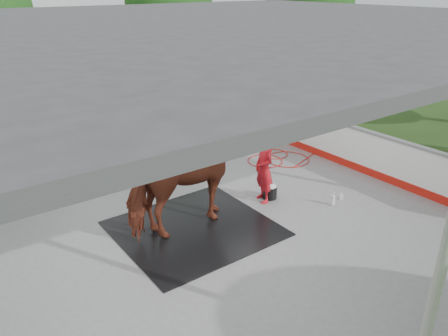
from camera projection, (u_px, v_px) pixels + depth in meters
ground at (214, 221)px, 9.26m from camera, size 100.00×100.00×0.00m
concrete_slab at (214, 220)px, 9.25m from camera, size 12.00×10.00×0.05m
pavilion_structure at (212, 25)px, 7.70m from camera, size 12.60×10.60×4.05m
dasher_board at (356, 149)px, 11.54m from camera, size 0.16×8.00×1.15m
tree_belt at (198, 31)px, 8.60m from camera, size 28.00×28.00×5.80m
rubber_mat at (194, 228)px, 8.87m from camera, size 2.98×2.79×0.02m
horse at (193, 179)px, 8.43m from camera, size 2.67×1.35×2.20m
handler at (264, 168)px, 9.71m from camera, size 0.52×0.66×1.61m
wash_bucket at (270, 192)px, 10.08m from camera, size 0.33×0.33×0.31m
soap_bottle_a at (333, 198)px, 9.75m from camera, size 0.16×0.16×0.33m
soap_bottle_b at (341, 196)px, 10.03m from camera, size 0.11×0.11×0.18m
hose_coil at (278, 159)px, 12.36m from camera, size 2.17×1.55×0.02m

